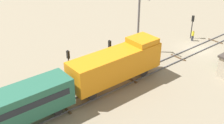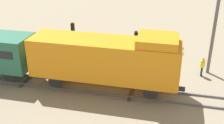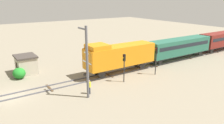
{
  "view_description": "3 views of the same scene",
  "coord_description": "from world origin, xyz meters",
  "px_view_note": "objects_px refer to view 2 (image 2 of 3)",
  "views": [
    {
      "loc": [
        -20.43,
        32.5,
        16.96
      ],
      "look_at": [
        1.44,
        14.68,
        2.19
      ],
      "focal_mm": 45.0,
      "sensor_mm": 36.0,
      "label": 1
    },
    {
      "loc": [
        -18.4,
        10.36,
        11.21
      ],
      "look_at": [
        0.21,
        14.72,
        2.37
      ],
      "focal_mm": 45.0,
      "sensor_mm": 36.0,
      "label": 2
    },
    {
      "loc": [
        25.31,
        -3.13,
        10.84
      ],
      "look_at": [
        -0.61,
        14.2,
        1.68
      ],
      "focal_mm": 35.0,
      "sensor_mm": 36.0,
      "label": 3
    }
  ],
  "objects_px": {
    "locomotive": "(107,58)",
    "catenary_mast": "(215,26)",
    "traffic_signal_mid": "(136,45)",
    "worker_by_signal": "(202,65)",
    "traffic_signal_far": "(73,37)"
  },
  "relations": [
    {
      "from": "traffic_signal_mid",
      "to": "traffic_signal_far",
      "type": "xyz_separation_m",
      "value": [
        0.2,
        5.6,
        0.18
      ]
    },
    {
      "from": "locomotive",
      "to": "worker_by_signal",
      "type": "xyz_separation_m",
      "value": [
        4.2,
        -7.3,
        -1.78
      ]
    },
    {
      "from": "locomotive",
      "to": "traffic_signal_far",
      "type": "bearing_deg",
      "value": 47.6
    },
    {
      "from": "locomotive",
      "to": "traffic_signal_mid",
      "type": "relative_size",
      "value": 3.03
    },
    {
      "from": "locomotive",
      "to": "catenary_mast",
      "type": "height_order",
      "value": "catenary_mast"
    },
    {
      "from": "traffic_signal_far",
      "to": "catenary_mast",
      "type": "relative_size",
      "value": 0.51
    },
    {
      "from": "locomotive",
      "to": "catenary_mast",
      "type": "xyz_separation_m",
      "value": [
        4.94,
        -7.88,
        1.52
      ]
    },
    {
      "from": "traffic_signal_far",
      "to": "worker_by_signal",
      "type": "relative_size",
      "value": 2.41
    },
    {
      "from": "traffic_signal_far",
      "to": "catenary_mast",
      "type": "xyz_separation_m",
      "value": [
        1.34,
        -11.82,
        1.45
      ]
    },
    {
      "from": "traffic_signal_mid",
      "to": "worker_by_signal",
      "type": "bearing_deg",
      "value": -81.93
    },
    {
      "from": "worker_by_signal",
      "to": "catenary_mast",
      "type": "height_order",
      "value": "catenary_mast"
    },
    {
      "from": "worker_by_signal",
      "to": "catenary_mast",
      "type": "xyz_separation_m",
      "value": [
        0.74,
        -0.58,
        3.3
      ]
    },
    {
      "from": "traffic_signal_mid",
      "to": "catenary_mast",
      "type": "bearing_deg",
      "value": -76.11
    },
    {
      "from": "traffic_signal_mid",
      "to": "locomotive",
      "type": "bearing_deg",
      "value": 154.01
    },
    {
      "from": "traffic_signal_far",
      "to": "catenary_mast",
      "type": "height_order",
      "value": "catenary_mast"
    }
  ]
}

